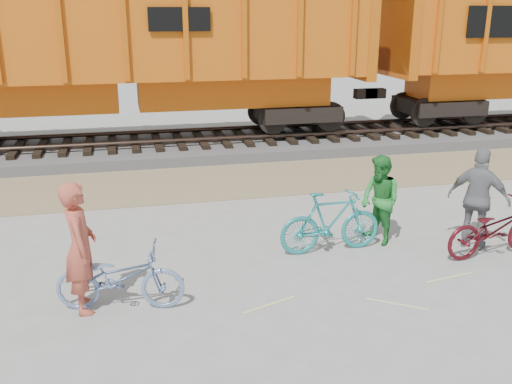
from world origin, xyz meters
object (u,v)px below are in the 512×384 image
bicycle_maroon (495,229)px  person_solo (80,248)px  person_man (380,200)px  bicycle_blue (120,278)px  person_woman (479,199)px  hopper_car_center (125,50)px  bicycle_teal (331,222)px

bicycle_maroon → person_solo: 6.78m
bicycle_maroon → person_man: bearing=53.9°
bicycle_blue → bicycle_maroon: 6.28m
bicycle_maroon → person_woman: size_ratio=1.03×
bicycle_maroon → hopper_car_center: bearing=27.9°
bicycle_blue → person_woman: 6.23m
hopper_car_center → person_solo: 9.56m
bicycle_blue → person_solo: (-0.50, 0.10, 0.47)m
hopper_car_center → bicycle_blue: hopper_car_center is taller
hopper_car_center → bicycle_teal: hopper_car_center is taller
bicycle_teal → bicycle_maroon: 2.80m
bicycle_maroon → person_man: person_man is taller
bicycle_blue → person_solo: bearing=89.8°
person_woman → person_solo: bearing=53.8°
person_man → person_solo: bearing=-90.8°
hopper_car_center → bicycle_blue: size_ratio=7.74×
person_woman → bicycle_teal: bearing=38.8°
person_solo → hopper_car_center: bearing=-9.6°
bicycle_teal → person_man: bearing=-80.6°
hopper_car_center → person_solo: hopper_car_center is taller
person_woman → hopper_car_center: bearing=-8.4°
hopper_car_center → person_man: bearing=-62.1°
bicycle_teal → bicycle_maroon: size_ratio=0.98×
bicycle_blue → bicycle_teal: (3.58, 1.23, 0.08)m
bicycle_teal → person_man: (1.00, 0.20, 0.26)m
person_man → bicycle_teal: bearing=-94.1°
bicycle_maroon → person_solo: bearing=87.4°
person_woman → bicycle_maroon: bearing=151.6°
bicycle_blue → person_solo: size_ratio=0.96×
bicycle_maroon → person_man: 1.98m
bicycle_maroon → person_woman: 0.59m
hopper_car_center → bicycle_teal: bearing=-68.5°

